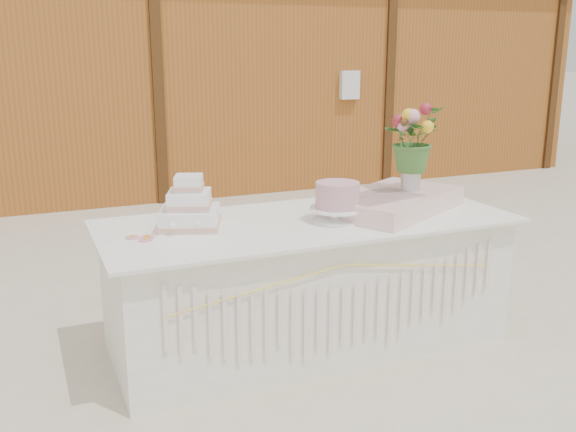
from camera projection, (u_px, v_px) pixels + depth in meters
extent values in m
plane|color=beige|center=(307.00, 341.00, 3.91)|extent=(80.00, 80.00, 0.00)
cube|color=#984F20|center=(127.00, 67.00, 8.88)|extent=(12.00, 4.00, 3.00)
cube|color=white|center=(308.00, 284.00, 3.81)|extent=(2.28, 0.88, 0.75)
cube|color=white|center=(308.00, 221.00, 3.72)|extent=(2.40, 1.00, 0.02)
cube|color=white|center=(190.00, 217.00, 3.55)|extent=(0.40, 0.40, 0.11)
cube|color=tan|center=(190.00, 223.00, 3.56)|extent=(0.42, 0.42, 0.02)
cube|color=white|center=(189.00, 199.00, 3.53)|extent=(0.29, 0.29, 0.10)
cube|color=tan|center=(190.00, 204.00, 3.53)|extent=(0.30, 0.30, 0.02)
cube|color=white|center=(189.00, 183.00, 3.50)|extent=(0.19, 0.19, 0.09)
cube|color=tan|center=(189.00, 187.00, 3.51)|extent=(0.20, 0.20, 0.02)
cylinder|color=white|center=(337.00, 220.00, 3.68)|extent=(0.27, 0.27, 0.02)
cylinder|color=white|center=(337.00, 214.00, 3.67)|extent=(0.08, 0.08, 0.05)
cylinder|color=white|center=(337.00, 209.00, 3.66)|extent=(0.32, 0.32, 0.01)
cylinder|color=#CE949E|center=(337.00, 195.00, 3.64)|extent=(0.25, 0.25, 0.15)
cube|color=#FFD3CD|center=(393.00, 202.00, 3.91)|extent=(1.03, 0.88, 0.11)
cylinder|color=#B5B6BA|center=(411.00, 177.00, 3.95)|extent=(0.12, 0.12, 0.16)
imported|color=#3A6829|center=(413.00, 131.00, 3.88)|extent=(0.46, 0.44, 0.40)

